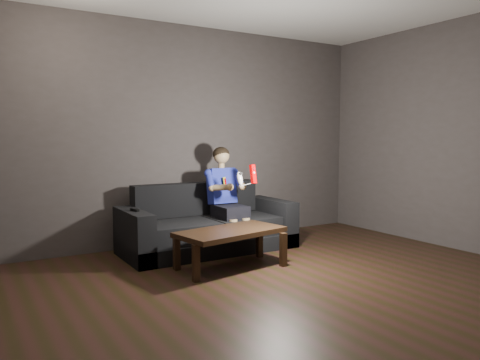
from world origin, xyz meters
TOP-DOWN VIEW (x-y plane):
  - floor at (0.00, 0.00)m, footprint 5.00×5.00m
  - back_wall at (0.00, 2.50)m, footprint 5.00×0.04m
  - sofa at (-0.05, 1.96)m, footprint 2.00×0.86m
  - child at (0.18, 1.91)m, footprint 0.47×0.58m
  - wii_remote_red at (0.27, 1.46)m, footprint 0.06×0.08m
  - nunchuk_white at (0.10, 1.47)m, footprint 0.09×0.11m
  - wii_remote_black at (-0.95, 1.88)m, footprint 0.06×0.14m
  - coffee_table at (-0.20, 1.15)m, footprint 1.17×0.73m

SIDE VIEW (x-z plane):
  - floor at x=0.00m, z-range 0.00..0.00m
  - sofa at x=-0.05m, z-range -0.13..0.64m
  - coffee_table at x=-0.20m, z-range 0.14..0.54m
  - wii_remote_black at x=-0.95m, z-range 0.54..0.57m
  - child at x=0.18m, z-range 0.11..1.28m
  - nunchuk_white at x=0.10m, z-range 0.79..0.96m
  - wii_remote_red at x=0.27m, z-range 0.81..1.02m
  - back_wall at x=0.00m, z-range 0.00..2.70m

